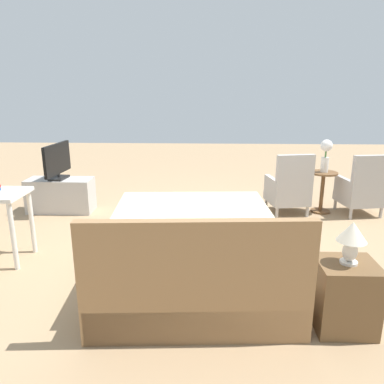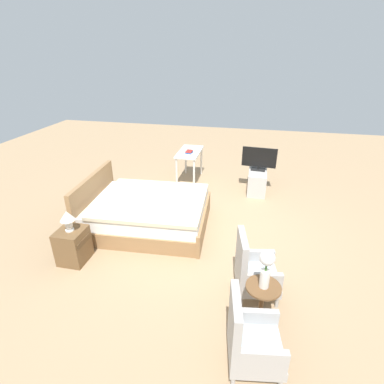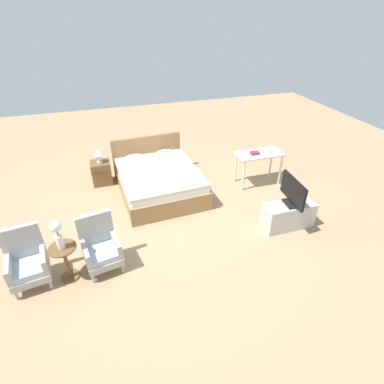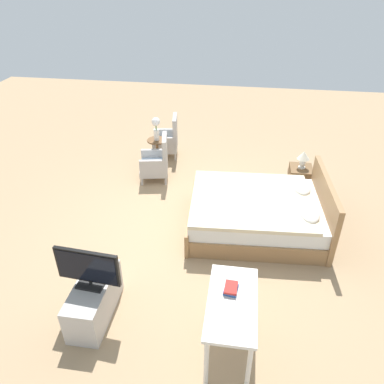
% 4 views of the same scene
% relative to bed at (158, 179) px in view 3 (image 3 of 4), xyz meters
% --- Properties ---
extents(ground_plane, '(16.00, 16.00, 0.00)m').
position_rel_bed_xyz_m(ground_plane, '(0.08, -1.09, -0.30)').
color(ground_plane, '#A38460').
extents(bed, '(1.80, 2.23, 0.96)m').
position_rel_bed_xyz_m(bed, '(0.00, 0.00, 0.00)').
color(bed, '#997047').
rests_on(bed, ground_plane).
extents(armchair_by_window_left, '(0.62, 0.62, 0.92)m').
position_rel_bed_xyz_m(armchair_by_window_left, '(-2.39, -1.98, 0.08)').
color(armchair_by_window_left, '#ADA8A3').
rests_on(armchair_by_window_left, ground_plane).
extents(armchair_by_window_right, '(0.63, 0.63, 0.92)m').
position_rel_bed_xyz_m(armchair_by_window_right, '(-1.34, -1.98, 0.08)').
color(armchair_by_window_right, '#ADA8A3').
rests_on(armchair_by_window_right, ground_plane).
extents(side_table, '(0.40, 0.40, 0.62)m').
position_rel_bed_xyz_m(side_table, '(-1.85, -2.09, 0.09)').
color(side_table, brown).
rests_on(side_table, ground_plane).
extents(flower_vase, '(0.17, 0.17, 0.48)m').
position_rel_bed_xyz_m(flower_vase, '(-1.85, -2.09, 0.61)').
color(flower_vase, silver).
rests_on(flower_vase, side_table).
extents(nightstand, '(0.44, 0.41, 0.55)m').
position_rel_bed_xyz_m(nightstand, '(-1.19, 0.75, -0.02)').
color(nightstand, brown).
rests_on(nightstand, ground_plane).
extents(table_lamp, '(0.22, 0.22, 0.33)m').
position_rel_bed_xyz_m(table_lamp, '(-1.19, 0.75, 0.47)').
color(table_lamp, silver).
rests_on(table_lamp, nightstand).
extents(tv_stand, '(0.96, 0.40, 0.50)m').
position_rel_bed_xyz_m(tv_stand, '(2.07, -1.98, -0.05)').
color(tv_stand, '#B7B2AD').
rests_on(tv_stand, ground_plane).
extents(tv_flatscreen, '(0.22, 0.77, 0.53)m').
position_rel_bed_xyz_m(tv_flatscreen, '(2.07, -1.98, 0.48)').
color(tv_flatscreen, black).
rests_on(tv_flatscreen, tv_stand).
extents(vanity_desk, '(1.04, 0.52, 0.77)m').
position_rel_bed_xyz_m(vanity_desk, '(2.30, -0.32, 0.35)').
color(vanity_desk, silver).
rests_on(vanity_desk, ground_plane).
extents(book_stack, '(0.20, 0.16, 0.06)m').
position_rel_bed_xyz_m(book_stack, '(2.15, -0.34, 0.50)').
color(book_stack, '#284C8E').
rests_on(book_stack, vanity_desk).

